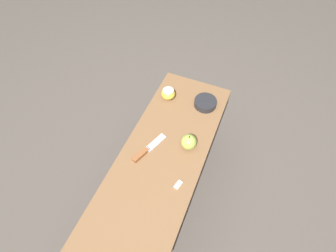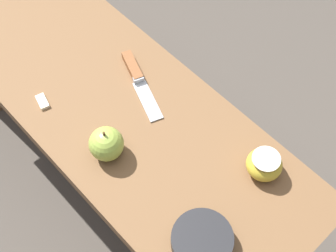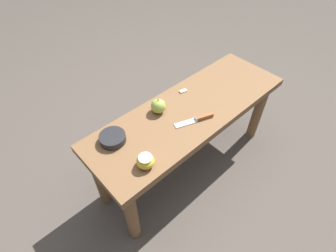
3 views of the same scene
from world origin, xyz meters
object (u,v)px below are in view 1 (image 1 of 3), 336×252
Objects in this scene: knife at (145,152)px; apple_whole at (189,142)px; apple_cut at (168,94)px; bowl at (205,103)px; wooden_bench at (159,171)px.

apple_whole is at bearing -37.60° from knife.
knife is at bearing 5.01° from apple_cut.
bowl is (-0.28, -0.00, -0.02)m from apple_whole.
bowl is (-0.39, 0.17, 0.01)m from knife.
knife is (-0.02, -0.08, 0.09)m from wooden_bench.
apple_whole is (-0.14, 0.09, 0.12)m from wooden_bench.
apple_cut is 0.21m from bowl.
wooden_bench is 0.21m from apple_whole.
apple_whole is (-0.11, 0.18, 0.03)m from knife.
knife is 2.40× the size of apple_whole.
apple_whole reaches higher than apple_cut.
apple_whole is 1.11× the size of apple_cut.
bowl is (-0.42, 0.09, 0.10)m from wooden_bench.
knife is 0.21m from apple_whole.
bowl is at bearing 96.55° from apple_cut.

